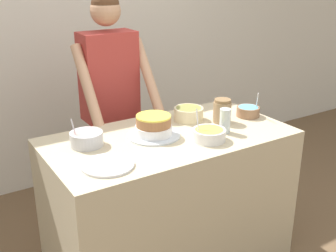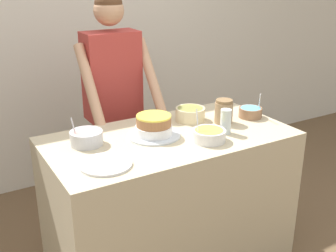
{
  "view_description": "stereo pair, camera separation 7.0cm",
  "coord_description": "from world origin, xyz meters",
  "px_view_note": "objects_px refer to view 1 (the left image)",
  "views": [
    {
      "loc": [
        -1.19,
        -1.51,
        1.79
      ],
      "look_at": [
        -0.03,
        0.33,
        0.96
      ],
      "focal_mm": 45.0,
      "sensor_mm": 36.0,
      "label": 1
    },
    {
      "loc": [
        -1.13,
        -1.55,
        1.79
      ],
      "look_at": [
        -0.03,
        0.33,
        0.96
      ],
      "focal_mm": 45.0,
      "sensor_mm": 36.0,
      "label": 2
    }
  ],
  "objects_px": {
    "ceramic_plate": "(108,165)",
    "frosting_bowl_pink": "(86,138)",
    "frosting_bowl_olive": "(189,113)",
    "stoneware_jar": "(222,111)",
    "frosting_bowl_blue": "(248,111)",
    "person_baker": "(110,89)",
    "cake": "(154,127)",
    "drinking_glass": "(225,121)",
    "frosting_bowl_yellow": "(209,134)"
  },
  "relations": [
    {
      "from": "frosting_bowl_yellow",
      "to": "frosting_bowl_pink",
      "type": "xyz_separation_m",
      "value": [
        -0.6,
        0.29,
        0.01
      ]
    },
    {
      "from": "person_baker",
      "to": "cake",
      "type": "xyz_separation_m",
      "value": [
        -0.03,
        -0.64,
        -0.06
      ]
    },
    {
      "from": "frosting_bowl_olive",
      "to": "ceramic_plate",
      "type": "xyz_separation_m",
      "value": [
        -0.7,
        -0.33,
        -0.04
      ]
    },
    {
      "from": "person_baker",
      "to": "cake",
      "type": "bearing_deg",
      "value": -92.72
    },
    {
      "from": "drinking_glass",
      "to": "frosting_bowl_olive",
      "type": "bearing_deg",
      "value": 101.19
    },
    {
      "from": "frosting_bowl_pink",
      "to": "drinking_glass",
      "type": "height_order",
      "value": "frosting_bowl_pink"
    },
    {
      "from": "drinking_glass",
      "to": "cake",
      "type": "bearing_deg",
      "value": 155.84
    },
    {
      "from": "ceramic_plate",
      "to": "frosting_bowl_olive",
      "type": "bearing_deg",
      "value": 25.21
    },
    {
      "from": "frosting_bowl_yellow",
      "to": "frosting_bowl_pink",
      "type": "relative_size",
      "value": 1.04
    },
    {
      "from": "person_baker",
      "to": "stoneware_jar",
      "type": "bearing_deg",
      "value": -56.48
    },
    {
      "from": "drinking_glass",
      "to": "frosting_bowl_yellow",
      "type": "bearing_deg",
      "value": -162.64
    },
    {
      "from": "frosting_bowl_pink",
      "to": "frosting_bowl_blue",
      "type": "bearing_deg",
      "value": -5.62
    },
    {
      "from": "ceramic_plate",
      "to": "drinking_glass",
      "type": "bearing_deg",
      "value": 3.46
    },
    {
      "from": "person_baker",
      "to": "frosting_bowl_olive",
      "type": "bearing_deg",
      "value": -61.05
    },
    {
      "from": "person_baker",
      "to": "stoneware_jar",
      "type": "distance_m",
      "value": 0.8
    },
    {
      "from": "cake",
      "to": "drinking_glass",
      "type": "height_order",
      "value": "drinking_glass"
    },
    {
      "from": "drinking_glass",
      "to": "ceramic_plate",
      "type": "bearing_deg",
      "value": -176.54
    },
    {
      "from": "frosting_bowl_olive",
      "to": "frosting_bowl_yellow",
      "type": "bearing_deg",
      "value": -105.67
    },
    {
      "from": "ceramic_plate",
      "to": "cake",
      "type": "bearing_deg",
      "value": 29.36
    },
    {
      "from": "frosting_bowl_yellow",
      "to": "frosting_bowl_olive",
      "type": "height_order",
      "value": "frosting_bowl_yellow"
    },
    {
      "from": "frosting_bowl_yellow",
      "to": "stoneware_jar",
      "type": "xyz_separation_m",
      "value": [
        0.24,
        0.19,
        0.04
      ]
    },
    {
      "from": "frosting_bowl_blue",
      "to": "frosting_bowl_pink",
      "type": "height_order",
      "value": "frosting_bowl_blue"
    },
    {
      "from": "person_baker",
      "to": "drinking_glass",
      "type": "bearing_deg",
      "value": -66.82
    },
    {
      "from": "frosting_bowl_yellow",
      "to": "drinking_glass",
      "type": "height_order",
      "value": "frosting_bowl_yellow"
    },
    {
      "from": "frosting_bowl_olive",
      "to": "stoneware_jar",
      "type": "distance_m",
      "value": 0.21
    },
    {
      "from": "frosting_bowl_olive",
      "to": "drinking_glass",
      "type": "xyz_separation_m",
      "value": [
        0.06,
        -0.29,
        0.03
      ]
    },
    {
      "from": "frosting_bowl_olive",
      "to": "drinking_glass",
      "type": "relative_size",
      "value": 1.27
    },
    {
      "from": "cake",
      "to": "frosting_bowl_blue",
      "type": "xyz_separation_m",
      "value": [
        0.69,
        -0.03,
        -0.02
      ]
    },
    {
      "from": "frosting_bowl_blue",
      "to": "person_baker",
      "type": "bearing_deg",
      "value": 134.36
    },
    {
      "from": "cake",
      "to": "stoneware_jar",
      "type": "distance_m",
      "value": 0.47
    },
    {
      "from": "frosting_bowl_olive",
      "to": "ceramic_plate",
      "type": "distance_m",
      "value": 0.78
    },
    {
      "from": "frosting_bowl_blue",
      "to": "ceramic_plate",
      "type": "xyz_separation_m",
      "value": [
        -1.07,
        -0.19,
        -0.03
      ]
    },
    {
      "from": "frosting_bowl_yellow",
      "to": "frosting_bowl_olive",
      "type": "bearing_deg",
      "value": 74.33
    },
    {
      "from": "person_baker",
      "to": "stoneware_jar",
      "type": "height_order",
      "value": "person_baker"
    },
    {
      "from": "drinking_glass",
      "to": "stoneware_jar",
      "type": "bearing_deg",
      "value": 56.45
    },
    {
      "from": "ceramic_plate",
      "to": "frosting_bowl_pink",
      "type": "bearing_deg",
      "value": 87.93
    },
    {
      "from": "cake",
      "to": "ceramic_plate",
      "type": "bearing_deg",
      "value": -150.64
    },
    {
      "from": "cake",
      "to": "frosting_bowl_yellow",
      "type": "height_order",
      "value": "frosting_bowl_yellow"
    },
    {
      "from": "person_baker",
      "to": "frosting_bowl_blue",
      "type": "distance_m",
      "value": 0.94
    },
    {
      "from": "frosting_bowl_olive",
      "to": "frosting_bowl_blue",
      "type": "bearing_deg",
      "value": -21.62
    },
    {
      "from": "drinking_glass",
      "to": "stoneware_jar",
      "type": "xyz_separation_m",
      "value": [
        0.1,
        0.14,
        0.0
      ]
    },
    {
      "from": "frosting_bowl_pink",
      "to": "ceramic_plate",
      "type": "bearing_deg",
      "value": -92.07
    },
    {
      "from": "frosting_bowl_blue",
      "to": "drinking_glass",
      "type": "height_order",
      "value": "frosting_bowl_blue"
    },
    {
      "from": "frosting_bowl_blue",
      "to": "stoneware_jar",
      "type": "xyz_separation_m",
      "value": [
        -0.21,
        0.0,
        0.04
      ]
    },
    {
      "from": "drinking_glass",
      "to": "stoneware_jar",
      "type": "height_order",
      "value": "stoneware_jar"
    },
    {
      "from": "person_baker",
      "to": "frosting_bowl_olive",
      "type": "height_order",
      "value": "person_baker"
    },
    {
      "from": "person_baker",
      "to": "ceramic_plate",
      "type": "xyz_separation_m",
      "value": [
        -0.41,
        -0.86,
        -0.11
      ]
    },
    {
      "from": "frosting_bowl_pink",
      "to": "drinking_glass",
      "type": "xyz_separation_m",
      "value": [
        0.75,
        -0.25,
        0.03
      ]
    },
    {
      "from": "person_baker",
      "to": "frosting_bowl_blue",
      "type": "height_order",
      "value": "person_baker"
    },
    {
      "from": "frosting_bowl_blue",
      "to": "frosting_bowl_yellow",
      "type": "height_order",
      "value": "frosting_bowl_yellow"
    }
  ]
}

